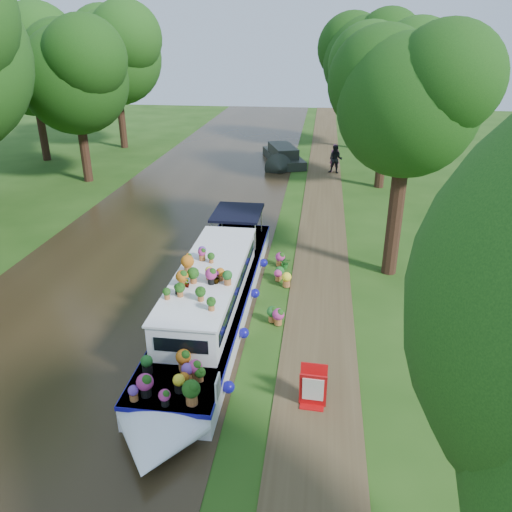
{
  "coord_description": "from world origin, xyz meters",
  "views": [
    {
      "loc": [
        0.98,
        -14.98,
        8.49
      ],
      "look_at": [
        -1.13,
        0.97,
        1.3
      ],
      "focal_mm": 35.0,
      "sensor_mm": 36.0,
      "label": 1
    }
  ],
  "objects_px": {
    "second_boat": "(283,156)",
    "pedestrian_pink": "(335,158)",
    "plant_boat": "(211,298)",
    "pedestrian_dark": "(336,159)",
    "sandwich_board": "(313,389)"
  },
  "relations": [
    {
      "from": "pedestrian_dark",
      "to": "pedestrian_pink",
      "type": "bearing_deg",
      "value": 109.86
    },
    {
      "from": "second_boat",
      "to": "pedestrian_dark",
      "type": "xyz_separation_m",
      "value": [
        3.65,
        -2.39,
        0.44
      ]
    },
    {
      "from": "second_boat",
      "to": "pedestrian_dark",
      "type": "relative_size",
      "value": 3.75
    },
    {
      "from": "plant_boat",
      "to": "pedestrian_pink",
      "type": "distance_m",
      "value": 20.01
    },
    {
      "from": "plant_boat",
      "to": "pedestrian_dark",
      "type": "xyz_separation_m",
      "value": [
        4.15,
        19.26,
        0.1
      ]
    },
    {
      "from": "second_boat",
      "to": "pedestrian_pink",
      "type": "xyz_separation_m",
      "value": [
        3.6,
        -2.06,
        0.43
      ]
    },
    {
      "from": "pedestrian_pink",
      "to": "pedestrian_dark",
      "type": "relative_size",
      "value": 0.99
    },
    {
      "from": "sandwich_board",
      "to": "pedestrian_pink",
      "type": "relative_size",
      "value": 0.58
    },
    {
      "from": "sandwich_board",
      "to": "pedestrian_pink",
      "type": "height_order",
      "value": "pedestrian_pink"
    },
    {
      "from": "plant_boat",
      "to": "pedestrian_pink",
      "type": "height_order",
      "value": "plant_boat"
    },
    {
      "from": "sandwich_board",
      "to": "second_boat",
      "type": "bearing_deg",
      "value": 99.33
    },
    {
      "from": "second_boat",
      "to": "pedestrian_pink",
      "type": "height_order",
      "value": "pedestrian_pink"
    },
    {
      "from": "plant_boat",
      "to": "second_boat",
      "type": "bearing_deg",
      "value": 88.68
    },
    {
      "from": "sandwich_board",
      "to": "pedestrian_dark",
      "type": "distance_m",
      "value": 22.91
    },
    {
      "from": "plant_boat",
      "to": "pedestrian_pink",
      "type": "bearing_deg",
      "value": 78.18
    }
  ]
}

